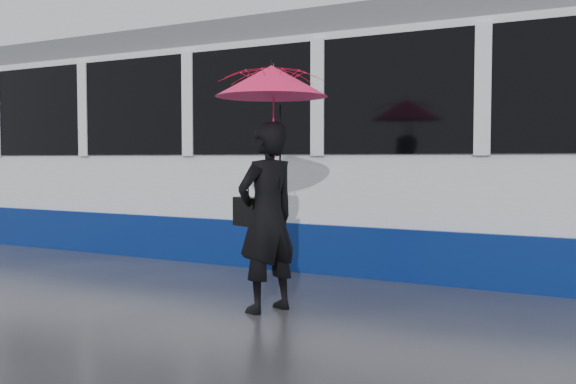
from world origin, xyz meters
The scene contains 6 objects.
ground centered at (0.00, 0.00, 0.00)m, with size 90.00×90.00×0.00m, color #27272C.
rails centered at (0.00, 2.50, 0.01)m, with size 34.00×1.51×0.02m.
tram centered at (-3.35, 2.50, 1.64)m, with size 26.00×2.56×3.35m.
woman centered at (0.60, -0.74, 0.89)m, with size 0.65×0.43×1.79m, color black.
umbrella centered at (0.65, -0.74, 1.96)m, with size 1.35×1.35×1.21m.
handbag centered at (0.38, -0.72, 0.94)m, with size 0.35×0.24×0.46m.
Camera 1 is at (3.63, -5.93, 1.45)m, focal length 40.00 mm.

